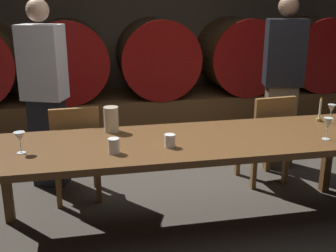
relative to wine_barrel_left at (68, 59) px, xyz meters
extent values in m
plane|color=#3F3A33|center=(1.11, -2.54, -1.01)|extent=(7.74, 7.74, 0.00)
cube|color=brown|center=(1.11, 0.55, 0.48)|extent=(5.96, 0.24, 2.97)
cube|color=brown|center=(1.11, 0.00, -0.74)|extent=(5.36, 0.90, 0.52)
cylinder|color=#513319|center=(0.00, 0.00, 0.00)|extent=(0.97, 0.86, 0.97)
cylinder|color=maroon|center=(0.00, -0.45, 0.00)|extent=(0.98, 0.03, 0.98)
cylinder|color=maroon|center=(0.00, 0.45, 0.00)|extent=(0.98, 0.03, 0.98)
cylinder|color=#2D2D33|center=(0.00, 0.00, 0.00)|extent=(0.97, 0.04, 0.97)
cylinder|color=#513319|center=(1.11, 0.00, 0.00)|extent=(0.97, 0.86, 0.97)
cylinder|color=maroon|center=(1.11, -0.45, 0.00)|extent=(0.98, 0.03, 0.98)
cylinder|color=maroon|center=(1.11, 0.45, 0.00)|extent=(0.98, 0.03, 0.98)
cylinder|color=#2D2D33|center=(1.11, 0.00, 0.00)|extent=(0.97, 0.04, 0.97)
cylinder|color=#513319|center=(2.22, 0.00, 0.00)|extent=(0.97, 0.86, 0.97)
cylinder|color=maroon|center=(2.22, -0.45, 0.00)|extent=(0.98, 0.03, 0.98)
cylinder|color=maroon|center=(2.22, 0.45, 0.00)|extent=(0.98, 0.03, 0.98)
cylinder|color=#2D2D33|center=(2.22, 0.00, 0.00)|extent=(0.97, 0.04, 0.97)
cylinder|color=#513319|center=(3.28, 0.00, 0.00)|extent=(0.97, 0.86, 0.97)
cylinder|color=maroon|center=(3.28, -0.45, 0.00)|extent=(0.98, 0.03, 0.98)
cylinder|color=maroon|center=(3.28, 0.45, 0.00)|extent=(0.98, 0.03, 0.98)
cylinder|color=#2D2D33|center=(3.28, 0.00, 0.00)|extent=(0.97, 0.04, 0.97)
cube|color=brown|center=(0.93, -2.47, -0.30)|extent=(2.96, 0.85, 0.05)
cube|color=brown|center=(-0.47, -2.11, -0.66)|extent=(0.07, 0.07, 0.68)
cube|color=brown|center=(2.33, -2.11, -0.66)|extent=(0.07, 0.07, 0.68)
cube|color=brown|center=(0.08, -1.76, -0.57)|extent=(0.42, 0.42, 0.04)
cube|color=brown|center=(0.08, -1.94, -0.34)|extent=(0.40, 0.06, 0.42)
cube|color=brown|center=(0.24, -1.59, -0.80)|extent=(0.05, 0.05, 0.42)
cube|color=brown|center=(-0.10, -1.60, -0.80)|extent=(0.05, 0.05, 0.42)
cube|color=brown|center=(0.25, -1.93, -0.80)|extent=(0.05, 0.05, 0.42)
cube|color=brown|center=(-0.09, -1.94, -0.80)|extent=(0.05, 0.05, 0.42)
cube|color=brown|center=(1.85, -1.74, -0.57)|extent=(0.44, 0.44, 0.04)
cube|color=brown|center=(1.87, -1.92, -0.34)|extent=(0.40, 0.08, 0.42)
cube|color=brown|center=(2.00, -1.56, -0.80)|extent=(0.05, 0.05, 0.42)
cube|color=brown|center=(1.67, -1.59, -0.80)|extent=(0.05, 0.05, 0.42)
cube|color=brown|center=(2.04, -1.90, -0.80)|extent=(0.05, 0.05, 0.42)
cube|color=brown|center=(1.70, -1.93, -0.80)|extent=(0.05, 0.05, 0.42)
cube|color=black|center=(-0.18, -1.42, -0.58)|extent=(0.35, 0.30, 0.85)
cube|color=silver|center=(-0.18, -1.42, 0.18)|extent=(0.44, 0.36, 0.67)
sphere|color=#D8A884|center=(-0.18, -1.42, 0.63)|extent=(0.20, 0.20, 0.20)
cube|color=brown|center=(2.17, -1.43, -0.57)|extent=(0.34, 0.27, 0.88)
cube|color=black|center=(2.17, -1.43, 0.21)|extent=(0.43, 0.33, 0.66)
sphere|color=#8C664C|center=(2.17, -1.43, 0.65)|extent=(0.20, 0.20, 0.20)
cylinder|color=olive|center=(2.13, -2.23, -0.26)|extent=(0.05, 0.05, 0.02)
cylinder|color=#EDE5CC|center=(2.13, -2.23, -0.17)|extent=(0.02, 0.02, 0.16)
cone|color=yellow|center=(2.13, -2.23, -0.07)|extent=(0.01, 0.01, 0.02)
cylinder|color=beige|center=(0.37, -2.16, -0.17)|extent=(0.12, 0.12, 0.20)
cylinder|color=white|center=(-0.26, -2.52, -0.27)|extent=(0.06, 0.06, 0.00)
cylinder|color=white|center=(-0.26, -2.52, -0.23)|extent=(0.01, 0.01, 0.08)
cone|color=white|center=(-0.26, -2.52, -0.16)|extent=(0.08, 0.08, 0.07)
cylinder|color=silver|center=(1.92, -2.67, -0.27)|extent=(0.06, 0.06, 0.00)
cylinder|color=silver|center=(1.92, -2.67, -0.23)|extent=(0.01, 0.01, 0.08)
cone|color=silver|center=(1.92, -2.67, -0.15)|extent=(0.07, 0.07, 0.08)
cylinder|color=silver|center=(2.24, -2.22, -0.27)|extent=(0.06, 0.06, 0.00)
cylinder|color=silver|center=(2.24, -2.22, -0.24)|extent=(0.01, 0.01, 0.06)
cone|color=silver|center=(2.24, -2.22, -0.17)|extent=(0.07, 0.07, 0.07)
cylinder|color=white|center=(0.35, -2.65, -0.22)|extent=(0.08, 0.08, 0.11)
cylinder|color=white|center=(0.75, -2.60, -0.23)|extent=(0.08, 0.08, 0.09)
camera|label=1|loc=(0.18, -5.31, 0.74)|focal=44.60mm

